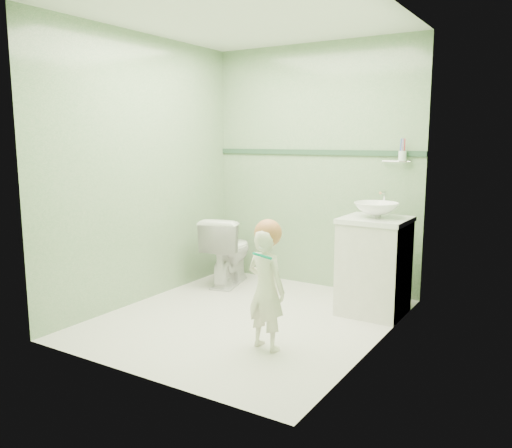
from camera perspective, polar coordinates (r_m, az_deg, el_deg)
The scene contains 12 objects.
ground at distance 4.41m, azimuth -1.04°, elevation -10.34°, with size 2.50×2.50×0.00m, color silver.
room_shell at distance 4.16m, azimuth -1.09°, elevation 5.43°, with size 2.50×2.54×2.40m.
trim_stripe at distance 5.23m, azimuth 6.34°, elevation 7.83°, with size 2.20×0.02×0.05m, color #2E5038.
vanity at distance 4.55m, azimuth 12.80°, elevation -4.68°, with size 0.52×0.50×0.80m, color white.
counter at distance 4.47m, azimuth 12.99°, elevation 0.43°, with size 0.54×0.52×0.04m, color white.
basin at distance 4.45m, azimuth 13.03°, elevation 1.50°, with size 0.37×0.37×0.13m, color white.
faucet at distance 4.62m, azimuth 13.81°, elevation 2.74°, with size 0.03×0.13×0.18m.
cup_holder at distance 4.86m, azimuth 15.67°, elevation 7.22°, with size 0.26×0.07×0.21m.
toilet at distance 5.35m, azimuth -3.08°, elevation -2.90°, with size 0.39×0.69×0.70m, color white.
toddler at distance 3.69m, azimuth 1.11°, elevation -7.18°, with size 0.32×0.21×0.87m, color white.
hair_cap at distance 3.61m, azimuth 1.33°, elevation -0.99°, with size 0.19×0.19×0.19m, color #C07143.
teal_toothbrush at distance 3.48m, azimuth 0.68°, elevation -3.43°, with size 0.11×0.14×0.08m.
Camera 1 is at (2.25, -3.48, 1.48)m, focal length 36.52 mm.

